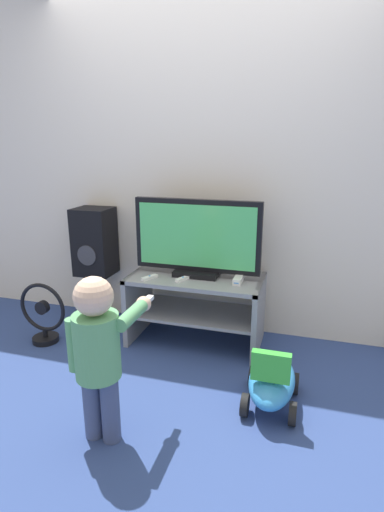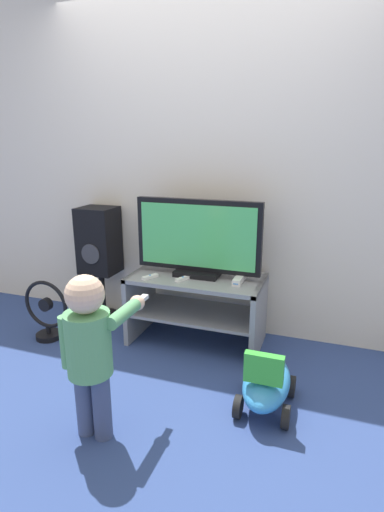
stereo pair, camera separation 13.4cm
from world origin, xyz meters
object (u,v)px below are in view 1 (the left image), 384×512
(game_console, at_px, (239,279))
(remote_secondary, at_px, (183,279))
(ride_on_toy, at_px, (272,381))
(child, at_px, (99,346))
(speaker_tower, at_px, (95,245))
(floor_fan, at_px, (43,316))
(remote_primary, at_px, (150,277))
(television, at_px, (197,239))

(game_console, xyz_separation_m, remote_secondary, (-0.39, -0.09, -0.01))
(game_console, xyz_separation_m, ride_on_toy, (0.31, -0.59, -0.39))
(child, relative_size, ride_on_toy, 1.65)
(game_console, bearing_deg, speaker_tower, 172.01)
(speaker_tower, height_order, floor_fan, speaker_tower)
(game_console, height_order, speaker_tower, speaker_tower)
(remote_secondary, distance_m, speaker_tower, 0.89)
(ride_on_toy, bearing_deg, remote_primary, 153.61)
(television, bearing_deg, remote_secondary, -115.67)
(child, relative_size, floor_fan, 1.86)
(remote_secondary, bearing_deg, floor_fan, -167.59)
(remote_secondary, height_order, child, child)
(television, relative_size, game_console, 4.63)
(game_console, bearing_deg, remote_primary, -168.16)
(television, distance_m, speaker_tower, 0.93)
(television, distance_m, remote_secondary, 0.30)
(child, bearing_deg, floor_fan, 139.85)
(remote_primary, distance_m, ride_on_toy, 1.11)
(remote_primary, distance_m, remote_secondary, 0.24)
(child, bearing_deg, speaker_tower, 120.25)
(remote_secondary, height_order, floor_fan, remote_secondary)
(ride_on_toy, bearing_deg, child, -147.41)
(game_console, distance_m, remote_secondary, 0.40)
(remote_secondary, xyz_separation_m, child, (-0.10, -1.02, -0.02))
(television, distance_m, ride_on_toy, 1.11)
(remote_secondary, bearing_deg, game_console, 13.02)
(television, relative_size, remote_primary, 7.10)
(child, height_order, speaker_tower, speaker_tower)
(game_console, xyz_separation_m, floor_fan, (-1.42, -0.32, -0.33))
(remote_primary, distance_m, speaker_tower, 0.69)
(child, bearing_deg, television, 81.83)
(remote_primary, relative_size, floor_fan, 0.28)
(game_console, distance_m, floor_fan, 1.49)
(television, bearing_deg, speaker_tower, 172.01)
(remote_primary, relative_size, child, 0.15)
(remote_secondary, bearing_deg, child, -95.65)
(floor_fan, bearing_deg, ride_on_toy, -9.12)
(game_console, relative_size, ride_on_toy, 0.38)
(child, xyz_separation_m, ride_on_toy, (0.80, 0.51, -0.36))
(television, distance_m, floor_fan, 1.30)
(game_console, bearing_deg, child, -113.75)
(remote_secondary, bearing_deg, speaker_tower, 162.78)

